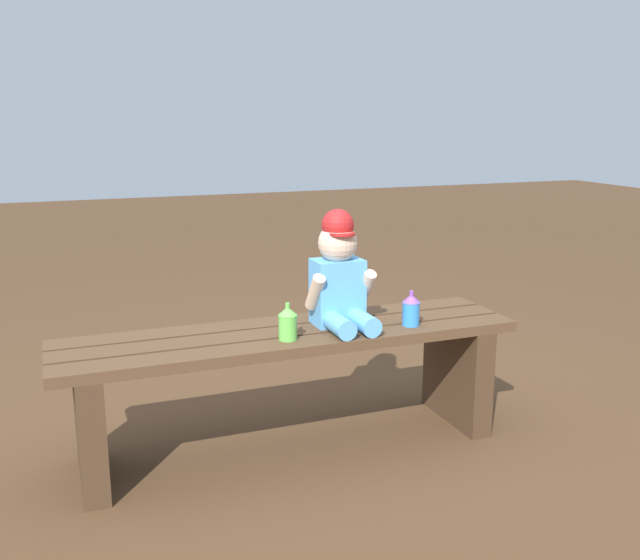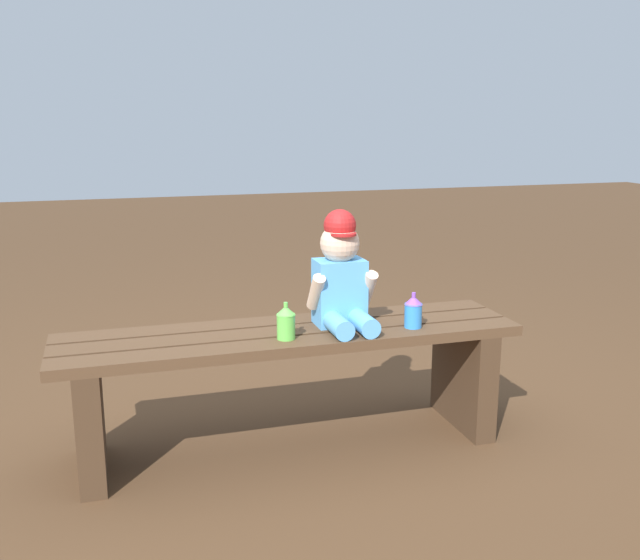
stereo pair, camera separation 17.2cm
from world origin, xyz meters
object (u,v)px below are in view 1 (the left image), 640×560
object	(u,v)px
sippy_cup_left	(288,322)
sippy_cup_right	(411,309)
park_bench	(290,368)
child_figure	(340,276)

from	to	relation	value
sippy_cup_left	sippy_cup_right	world-z (taller)	same
park_bench	sippy_cup_right	size ratio (longest dim) A/B	12.72
park_bench	child_figure	xyz separation A→B (m)	(0.18, 0.00, 0.31)
park_bench	child_figure	bearing A→B (deg)	0.41
park_bench	sippy_cup_right	world-z (taller)	sippy_cup_right
child_figure	sippy_cup_left	distance (m)	0.27
child_figure	sippy_cup_right	size ratio (longest dim) A/B	3.26
park_bench	child_figure	distance (m)	0.36
sippy_cup_left	sippy_cup_right	distance (m)	0.45
sippy_cup_left	child_figure	bearing A→B (deg)	23.15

